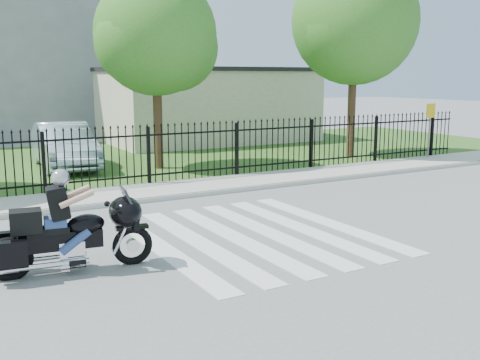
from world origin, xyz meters
TOP-DOWN VIEW (x-y plane):
  - ground at (0.00, 0.00)m, footprint 120.00×120.00m
  - crosswalk at (0.00, 0.00)m, footprint 5.00×5.50m
  - sidewalk at (0.00, 5.00)m, footprint 40.00×2.00m
  - curb at (0.00, 4.00)m, footprint 40.00×0.12m
  - grass_strip at (0.00, 12.00)m, footprint 40.00×12.00m
  - iron_fence at (0.00, 6.00)m, footprint 26.00×0.04m
  - tree_mid at (1.50, 9.00)m, footprint 4.20×4.20m
  - tree_right at (9.50, 8.00)m, footprint 5.00×5.00m
  - building_low at (7.00, 16.00)m, footprint 10.00×6.00m
  - building_low_roof at (7.00, 16.00)m, footprint 10.20×6.20m
  - motorcycle_rider at (-3.85, -0.38)m, footprint 2.73×1.08m
  - parked_car at (-1.41, 10.69)m, footprint 1.97×5.01m
  - traffic_sign at (11.50, 5.69)m, footprint 0.46×0.07m

SIDE VIEW (x-z plane):
  - ground at x=0.00m, z-range 0.00..0.00m
  - crosswalk at x=0.00m, z-range 0.00..0.01m
  - grass_strip at x=0.00m, z-range 0.00..0.02m
  - sidewalk at x=0.00m, z-range 0.00..0.12m
  - curb at x=0.00m, z-range 0.00..0.12m
  - motorcycle_rider at x=-3.85m, z-range -0.16..1.64m
  - parked_car at x=-1.41m, z-range 0.02..1.64m
  - iron_fence at x=0.00m, z-range 0.00..1.80m
  - traffic_sign at x=11.50m, z-range 0.57..2.67m
  - building_low at x=7.00m, z-range 0.00..3.50m
  - building_low_roof at x=7.00m, z-range 3.50..3.70m
  - tree_mid at x=1.50m, z-range 1.28..8.06m
  - tree_right at x=9.50m, z-range 1.44..9.34m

